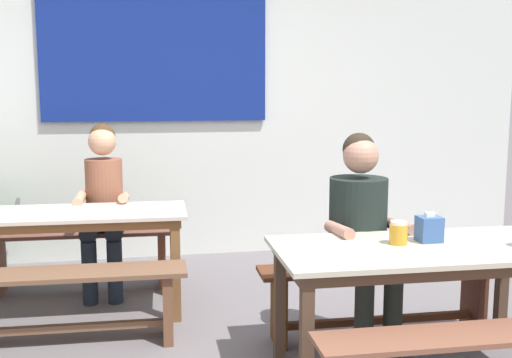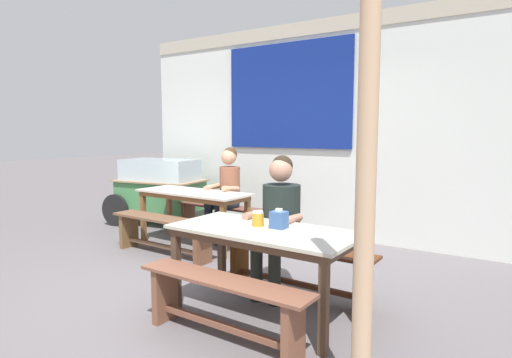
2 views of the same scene
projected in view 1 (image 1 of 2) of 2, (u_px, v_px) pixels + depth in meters
The scene contains 10 objects.
backdrop_wall at pixel (208, 84), 5.61m from camera, with size 6.16×0.23×3.05m.
dining_table_far at pixel (69, 223), 4.12m from camera, with size 1.60×0.66×0.73m.
dining_table_near at pixel (419, 260), 3.21m from camera, with size 1.55×0.77×0.73m.
bench_far_back at pixel (81, 251), 4.70m from camera, with size 1.48×0.34×0.47m.
bench_far_front at pixel (59, 296), 3.65m from camera, with size 1.55×0.37×0.47m.
bench_near_back at pixel (380, 290), 3.78m from camera, with size 1.53×0.32×0.47m.
person_right_near_table at pixel (362, 224), 3.64m from camera, with size 0.48×0.55×1.29m.
person_center_facing at pixel (103, 198), 4.59m from camera, with size 0.41×0.55×1.29m.
tissue_box at pixel (429, 229), 3.29m from camera, with size 0.12×0.11×0.16m.
condiment_jar at pixel (398, 233), 3.23m from camera, with size 0.10×0.10×0.12m.
Camera 1 is at (-0.68, -3.13, 1.54)m, focal length 42.48 mm.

